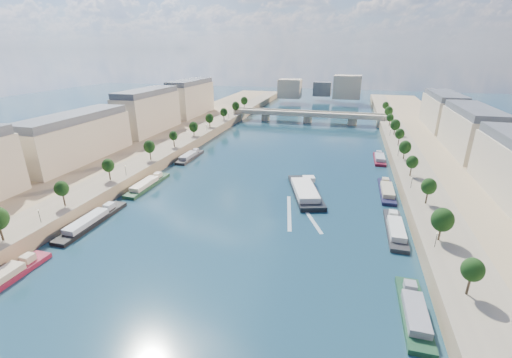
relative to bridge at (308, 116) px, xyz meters
The scene contains 17 objects.
ground 116.20m from the bridge, 90.00° to the right, with size 700.00×700.00×0.00m, color #0C2A38.
quay_left 136.63m from the bridge, 121.81° to the right, with size 44.00×520.00×5.00m, color #9E8460.
quay_right 136.63m from the bridge, 58.19° to the right, with size 44.00×520.00×5.00m, color #9E8460.
pave_left 129.33m from the bridge, 116.15° to the right, with size 14.00×520.00×0.10m, color gray.
pave_right 129.33m from the bridge, 63.85° to the right, with size 14.00×520.00×0.10m, color gray.
trees_left 126.77m from the bridge, 115.74° to the right, with size 4.80×268.80×8.26m.
trees_right 119.62m from the bridge, 62.60° to the right, with size 4.80×268.80×8.26m.
lamps_left 136.61m from the bridge, 112.61° to the right, with size 0.36×200.36×4.28m.
lamps_right 122.90m from the bridge, 64.70° to the right, with size 0.36×200.36×4.28m.
buildings_left 134.86m from the bridge, 129.24° to the right, with size 16.00×226.00×23.20m.
buildings_right 134.86m from the bridge, 50.76° to the right, with size 16.00×226.00×23.20m.
skyline 103.93m from the bridge, 88.23° to the left, with size 79.00×42.00×22.00m.
bridge is the anchor object (origin of this frame).
tour_barge 135.50m from the bridge, 83.27° to the right, with size 18.08×32.78×4.28m.
wake 151.94m from the bridge, 84.00° to the right, with size 15.31×25.78×0.04m.
moored_barges_left 178.23m from the bridge, 104.79° to the right, with size 5.00×153.95×3.60m.
moored_barges_right 164.88m from the bridge, 73.98° to the right, with size 5.00×169.59×3.60m.
Camera 1 is at (28.80, -37.20, 51.19)m, focal length 24.00 mm.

